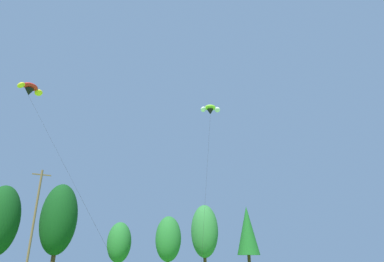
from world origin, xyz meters
name	(u,v)px	position (x,y,z in m)	size (l,w,h in m)	color
treeline_tree_c	(0,220)	(-11.72, 56.01, 7.68)	(5.22, 5.22, 12.68)	#472D19
treeline_tree_d	(59,219)	(-3.78, 57.18, 8.38)	(5.54, 5.54, 13.84)	#472D19
treeline_tree_e	(119,242)	(6.73, 59.61, 5.19)	(4.12, 4.12, 8.58)	#472D19
treeline_tree_f	(168,239)	(13.79, 54.55, 5.70)	(4.34, 4.34, 9.42)	#472D19
treeline_tree_g	(205,231)	(22.55, 57.67, 7.48)	(5.14, 5.14, 12.35)	#472D19
treeline_tree_h	(247,230)	(30.67, 55.12, 7.73)	(4.31, 4.31, 12.34)	#472D19
utility_pole	(34,221)	(-7.65, 44.75, 6.73)	(2.20, 0.26, 12.91)	brown
parafoil_kite_high_red_yellow	(30,89)	(-10.50, 36.94, 19.88)	(9.75, 12.98, 18.95)	red
parafoil_kite_mid_lime_white	(210,110)	(9.63, 32.33, 19.69)	(6.76, 8.25, 19.18)	#93D633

